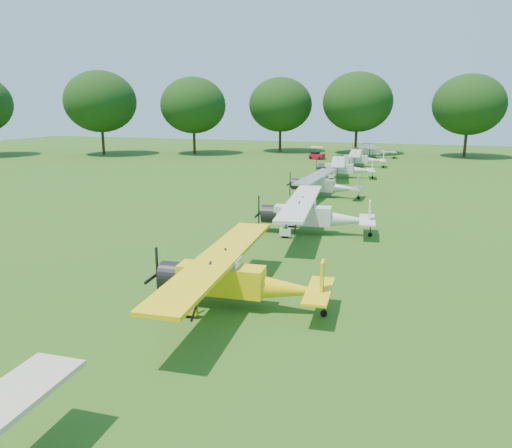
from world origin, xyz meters
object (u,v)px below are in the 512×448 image
Objects in this scene: aircraft_6 at (360,158)px; golf_cart at (317,155)px; aircraft_4 at (322,184)px; aircraft_7 at (373,150)px; aircraft_5 at (343,167)px; aircraft_3 at (311,213)px; aircraft_2 at (234,276)px.

golf_cart is (-6.96, 7.09, -0.54)m from aircraft_6.
aircraft_4 is 1.03× the size of aircraft_6.
aircraft_7 reaches higher than aircraft_4.
golf_cart is at bearing 102.09° from aircraft_5.
aircraft_3 is at bearing -61.50° from golf_cart.
aircraft_2 is at bearing -98.93° from aircraft_7.
aircraft_7 is (-0.40, 46.87, -0.16)m from aircraft_3.
aircraft_7 is at bearing 84.48° from aircraft_3.
aircraft_4 is (-1.66, 12.73, -0.17)m from aircraft_3.
aircraft_6 is at bearing 78.99° from aircraft_5.
aircraft_2 is 1.12× the size of aircraft_7.
aircraft_3 is 1.14× the size of aircraft_7.
aircraft_7 is 4.33× the size of golf_cart.
golf_cart is (-7.44, 54.83, -0.73)m from aircraft_2.
golf_cart is at bearing 94.64° from aircraft_3.
aircraft_2 is 59.27m from aircraft_7.
aircraft_7 reaches higher than golf_cart.
aircraft_2 reaches higher than aircraft_6.
aircraft_7 reaches higher than aircraft_6.
aircraft_7 is (1.27, 34.15, 0.01)m from aircraft_4.
aircraft_2 is 4.84× the size of golf_cart.
aircraft_3 is 4.92× the size of golf_cart.
aircraft_4 is at bearing -96.66° from aircraft_6.
aircraft_7 is at bearing 86.24° from aircraft_2.
aircraft_2 reaches higher than aircraft_4.
aircraft_2 is 12.41m from aircraft_3.
aircraft_5 is (0.07, 12.13, -0.01)m from aircraft_4.
aircraft_2 reaches higher than golf_cart.
aircraft_2 is 0.98× the size of aircraft_3.
aircraft_2 is at bearing -84.41° from aircraft_4.
aircraft_7 is at bearing 48.19° from golf_cart.
aircraft_5 is at bearing 92.69° from aircraft_4.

